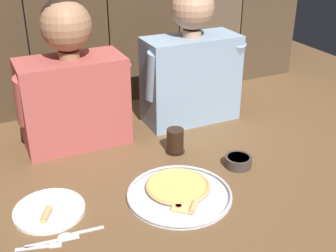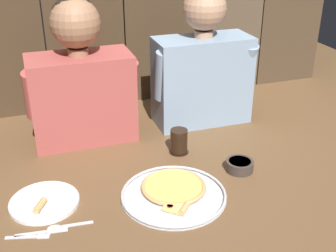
{
  "view_description": "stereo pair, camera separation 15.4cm",
  "coord_description": "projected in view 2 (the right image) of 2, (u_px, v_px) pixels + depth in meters",
  "views": [
    {
      "loc": [
        -0.61,
        -1.15,
        0.86
      ],
      "look_at": [
        -0.02,
        0.1,
        0.18
      ],
      "focal_mm": 46.55,
      "sensor_mm": 36.0,
      "label": 1
    },
    {
      "loc": [
        -0.46,
        -1.21,
        0.86
      ],
      "look_at": [
        -0.02,
        0.1,
        0.18
      ],
      "focal_mm": 46.55,
      "sensor_mm": 36.0,
      "label": 2
    }
  ],
  "objects": [
    {
      "name": "dinner_plate",
      "position": [
        44.0,
        202.0,
        1.42
      ],
      "size": [
        0.23,
        0.23,
        0.03
      ],
      "color": "white",
      "rests_on": "ground"
    },
    {
      "name": "pizza_tray",
      "position": [
        174.0,
        192.0,
        1.47
      ],
      "size": [
        0.36,
        0.36,
        0.03
      ],
      "color": "silver",
      "rests_on": "ground"
    },
    {
      "name": "table_fork",
      "position": [
        30.0,
        236.0,
        1.28
      ],
      "size": [
        0.13,
        0.05,
        0.01
      ],
      "color": "silver",
      "rests_on": "ground"
    },
    {
      "name": "diner_left",
      "position": [
        80.0,
        78.0,
        1.74
      ],
      "size": [
        0.45,
        0.21,
        0.59
      ],
      "color": "#AD4C47",
      "rests_on": "ground"
    },
    {
      "name": "dipping_bowl",
      "position": [
        240.0,
        165.0,
        1.61
      ],
      "size": [
        0.1,
        0.1,
        0.04
      ],
      "color": "#3D332D",
      "rests_on": "ground"
    },
    {
      "name": "drinking_glass",
      "position": [
        179.0,
        141.0,
        1.72
      ],
      "size": [
        0.08,
        0.08,
        0.1
      ],
      "color": "black",
      "rests_on": "ground"
    },
    {
      "name": "diner_right",
      "position": [
        203.0,
        63.0,
        1.88
      ],
      "size": [
        0.46,
        0.2,
        0.61
      ],
      "color": "#849EB7",
      "rests_on": "ground"
    },
    {
      "name": "table_knife",
      "position": [
        42.0,
        232.0,
        1.3
      ],
      "size": [
        0.16,
        0.03,
        0.01
      ],
      "color": "silver",
      "rests_on": "ground"
    },
    {
      "name": "table_spoon",
      "position": [
        62.0,
        226.0,
        1.32
      ],
      "size": [
        0.14,
        0.03,
        0.01
      ],
      "color": "silver",
      "rests_on": "ground"
    },
    {
      "name": "ground_plane",
      "position": [
        181.0,
        183.0,
        1.54
      ],
      "size": [
        3.2,
        3.2,
        0.0
      ],
      "primitive_type": "plane",
      "color": "brown"
    }
  ]
}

